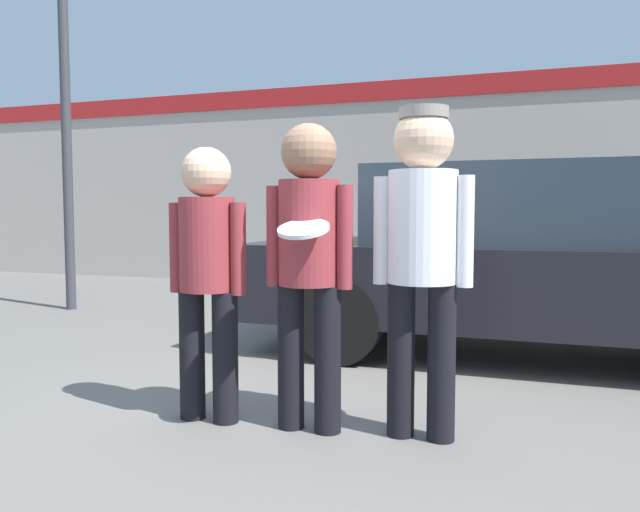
{
  "coord_description": "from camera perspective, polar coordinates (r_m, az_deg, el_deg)",
  "views": [
    {
      "loc": [
        1.38,
        -3.4,
        1.23
      ],
      "look_at": [
        0.19,
        0.01,
        0.97
      ],
      "focal_mm": 35.0,
      "sensor_mm": 36.0,
      "label": 1
    }
  ],
  "objects": [
    {
      "name": "person_right",
      "position": [
        3.36,
        9.35,
        1.53
      ],
      "size": [
        0.54,
        0.37,
        1.78
      ],
      "color": "black",
      "rests_on": "ground"
    },
    {
      "name": "storefront_building",
      "position": [
        9.98,
        11.42,
        6.57
      ],
      "size": [
        24.0,
        0.22,
        3.28
      ],
      "color": "#B2A89E",
      "rests_on": "ground"
    },
    {
      "name": "person_middle_with_frisbee",
      "position": [
        3.45,
        -1.02,
        0.6
      ],
      "size": [
        0.51,
        0.55,
        1.71
      ],
      "color": "black",
      "rests_on": "ground"
    },
    {
      "name": "street_lamp",
      "position": [
        8.62,
        -21.42,
        20.84
      ],
      "size": [
        1.22,
        0.35,
        6.18
      ],
      "color": "#38383D",
      "rests_on": "ground"
    },
    {
      "name": "ground_plane",
      "position": [
        3.87,
        -2.75,
        -14.43
      ],
      "size": [
        56.0,
        56.0,
        0.0
      ],
      "primitive_type": "plane",
      "color": "#66635E"
    },
    {
      "name": "parked_car_near",
      "position": [
        5.62,
        18.75,
        -0.43
      ],
      "size": [
        4.76,
        1.96,
        1.61
      ],
      "color": "black",
      "rests_on": "ground"
    },
    {
      "name": "person_left",
      "position": [
        3.68,
        -10.26,
        -0.58
      ],
      "size": [
        0.49,
        0.32,
        1.6
      ],
      "color": "black",
      "rests_on": "ground"
    }
  ]
}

